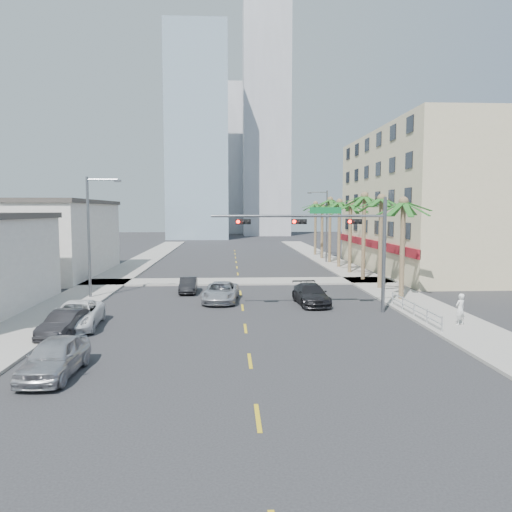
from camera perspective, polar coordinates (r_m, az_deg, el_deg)
The scene contains 28 objects.
ground at distance 24.14m, azimuth -0.90°, elevation -10.51°, with size 260.00×260.00×0.00m, color #262628.
sidewalk_right at distance 45.56m, azimuth 13.38°, elevation -3.09°, with size 4.00×120.00×0.15m, color gray.
sidewalk_left at distance 45.09m, azimuth -17.37°, elevation -3.27°, with size 4.00×120.00×0.15m, color gray.
sidewalk_cross at distance 45.68m, azimuth -1.96°, elevation -2.92°, with size 80.00×4.00×0.15m, color gray.
building_right at distance 57.93m, azimuth 20.27°, elevation 5.84°, with size 15.25×28.00×15.00m.
building_left_far at distance 54.57m, azimuth -23.05°, elevation 1.71°, with size 11.00×18.00×7.20m, color beige.
tower_far_left at distance 119.71m, azimuth -6.66°, elevation 13.57°, with size 14.00×14.00×48.00m, color #99B2C6.
tower_far_right at distance 135.63m, azimuth 1.17°, elevation 15.17°, with size 12.00×12.00×60.00m, color #ADADB2.
tower_far_center at distance 148.93m, azimuth -3.97°, elevation 10.77°, with size 16.00×16.00×42.00m, color #ADADB2.
traffic_signal_mast at distance 31.91m, azimuth 8.98°, elevation 2.50°, with size 11.12×0.54×7.20m.
palm_tree_0 at distance 37.37m, azimuth 16.51°, elevation 5.83°, with size 4.80×4.80×7.80m.
palm_tree_1 at distance 42.31m, azimuth 14.15°, elevation 6.26°, with size 4.80×4.80×8.16m.
palm_tree_2 at distance 47.31m, azimuth 12.29°, elevation 6.60°, with size 4.80×4.80×8.52m.
palm_tree_3 at distance 52.33m, azimuth 10.76°, elevation 5.72°, with size 4.80×4.80×7.80m.
palm_tree_4 at distance 57.40m, azimuth 9.52°, elevation 6.03°, with size 4.80×4.80×8.16m.
palm_tree_5 at distance 62.49m, azimuth 8.48°, elevation 6.29°, with size 4.80×4.80×8.52m.
palm_tree_6 at distance 67.58m, azimuth 7.59°, elevation 5.63°, with size 4.80×4.80×7.80m.
palm_tree_7 at distance 72.70m, azimuth 6.83°, elevation 5.88°, with size 4.80×4.80×8.16m.
streetlight_left at distance 38.59m, azimuth -18.31°, elevation 2.75°, with size 2.55×0.25×9.00m.
streetlight_right at distance 62.38m, azimuth 7.90°, elevation 3.80°, with size 2.55×0.25×9.00m.
guardrail at distance 31.83m, azimuth 17.62°, elevation -5.66°, with size 0.08×8.08×1.00m.
car_parked_near at distance 21.63m, azimuth -22.02°, elevation -10.65°, with size 1.81×4.50×1.53m, color #B7B7BC.
car_parked_mid at distance 27.91m, azimuth -20.96°, elevation -7.25°, with size 1.44×4.13×1.36m, color black.
car_parked_far at distance 29.68m, azimuth -19.84°, elevation -6.37°, with size 2.44×5.30×1.47m, color white.
car_lane_left at distance 40.16m, azimuth -7.75°, elevation -3.32°, with size 1.30×3.72×1.23m, color black.
car_lane_center at distance 35.88m, azimuth -4.05°, elevation -4.15°, with size 2.35×5.10×1.42m, color silver.
car_lane_right at distance 35.07m, azimuth 6.29°, elevation -4.38°, with size 2.00×4.91×1.43m, color black.
pedestrian at distance 30.25m, azimuth 22.30°, elevation -5.65°, with size 0.65×0.43×1.78m, color silver.
Camera 1 is at (-0.88, -23.22, 6.54)m, focal length 35.00 mm.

